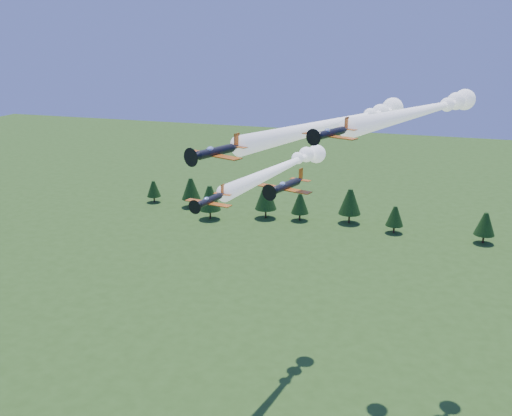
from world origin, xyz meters
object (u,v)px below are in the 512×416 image
(plane_left, at_px, (285,166))
(plane_right, at_px, (427,109))
(plane_lead, at_px, (344,122))
(plane_slot, at_px, (286,186))

(plane_left, xyz_separation_m, plane_right, (23.93, -3.88, 11.62))
(plane_right, bearing_deg, plane_lead, -130.61)
(plane_lead, height_order, plane_right, plane_right)
(plane_left, bearing_deg, plane_slot, -63.65)
(plane_left, bearing_deg, plane_lead, -29.82)
(plane_slot, bearing_deg, plane_right, 60.08)
(plane_lead, distance_m, plane_right, 13.59)
(plane_lead, xyz_separation_m, plane_left, (-11.98, 10.18, -10.05))
(plane_left, xyz_separation_m, plane_slot, (5.94, -20.96, 2.17))
(plane_lead, bearing_deg, plane_slot, -98.68)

